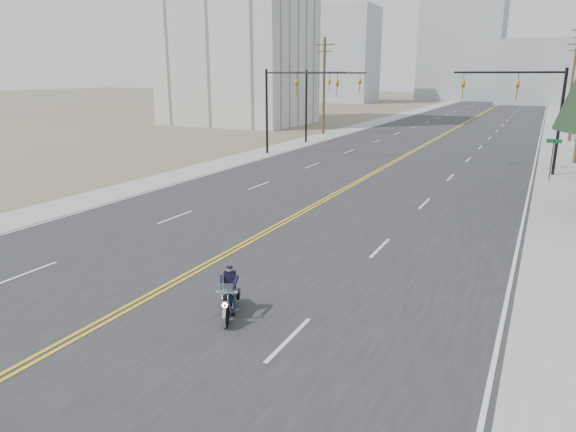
{
  "coord_description": "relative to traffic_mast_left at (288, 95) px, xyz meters",
  "views": [
    {
      "loc": [
        10.24,
        -6.55,
        6.56
      ],
      "look_at": [
        2.23,
        9.49,
        1.6
      ],
      "focal_mm": 32.0,
      "sensor_mm": 36.0,
      "label": 1
    }
  ],
  "objects": [
    {
      "name": "utility_pole_e",
      "position": [
        21.48,
        38.0,
        0.79
      ],
      "size": [
        2.2,
        0.3,
        11.0
      ],
      "color": "brown",
      "rests_on": "ground"
    },
    {
      "name": "sidewalk_left",
      "position": [
        -2.52,
        38.0,
        -4.93
      ],
      "size": [
        3.0,
        200.0,
        0.01
      ],
      "primitive_type": "cube",
      "color": "#A5A5A0",
      "rests_on": "ground"
    },
    {
      "name": "ground_plane",
      "position": [
        8.98,
        -32.0,
        -4.94
      ],
      "size": [
        400.0,
        400.0,
        0.0
      ],
      "primitive_type": "plane",
      "color": "#776D56",
      "rests_on": "ground"
    },
    {
      "name": "motorcyclist",
      "position": [
        11.87,
        -27.51,
        -4.22
      ],
      "size": [
        1.47,
        1.98,
        1.42
      ],
      "primitive_type": null,
      "rotation": [
        0.0,
        0.0,
        3.57
      ],
      "color": "black",
      "rests_on": "ground"
    },
    {
      "name": "haze_bldg_d",
      "position": [
        -3.02,
        108.0,
        8.06
      ],
      "size": [
        20.0,
        15.0,
        26.0
      ],
      "primitive_type": "cube",
      "color": "#ADB2B7",
      "rests_on": "ground"
    },
    {
      "name": "traffic_mast_far",
      "position": [
        -0.33,
        8.0,
        -0.06
      ],
      "size": [
        6.1,
        0.26,
        7.0
      ],
      "color": "black",
      "rests_on": "ground"
    },
    {
      "name": "traffic_mast_left",
      "position": [
        0.0,
        0.0,
        0.0
      ],
      "size": [
        7.1,
        0.26,
        7.0
      ],
      "color": "black",
      "rests_on": "ground"
    },
    {
      "name": "haze_bldg_a",
      "position": [
        -26.02,
        83.0,
        6.06
      ],
      "size": [
        14.0,
        12.0,
        22.0
      ],
      "primitive_type": "cube",
      "color": "#B7BCC6",
      "rests_on": "ground"
    },
    {
      "name": "road",
      "position": [
        8.98,
        38.0,
        -4.93
      ],
      "size": [
        20.0,
        200.0,
        0.01
      ],
      "primitive_type": "cube",
      "color": "#303033",
      "rests_on": "ground"
    },
    {
      "name": "traffic_mast_right",
      "position": [
        17.95,
        0.0,
        0.0
      ],
      "size": [
        7.1,
        0.26,
        7.0
      ],
      "color": "black",
      "rests_on": "ground"
    },
    {
      "name": "haze_bldg_b",
      "position": [
        16.98,
        93.0,
        2.06
      ],
      "size": [
        18.0,
        14.0,
        14.0
      ],
      "primitive_type": "cube",
      "color": "#ADB2B7",
      "rests_on": "ground"
    },
    {
      "name": "utility_pole_left",
      "position": [
        -3.52,
        16.0,
        0.54
      ],
      "size": [
        2.2,
        0.3,
        10.5
      ],
      "color": "brown",
      "rests_on": "ground"
    },
    {
      "name": "haze_bldg_f",
      "position": [
        -41.02,
        98.0,
        3.06
      ],
      "size": [
        12.0,
        12.0,
        16.0
      ],
      "primitive_type": "cube",
      "color": "#ADB2B7",
      "rests_on": "ground"
    },
    {
      "name": "apartment_block",
      "position": [
        -19.02,
        23.0,
        10.06
      ],
      "size": [
        18.0,
        14.0,
        30.0
      ],
      "primitive_type": "cube",
      "color": "silver",
      "rests_on": "ground"
    },
    {
      "name": "sidewalk_right",
      "position": [
        20.48,
        38.0,
        -4.93
      ],
      "size": [
        3.0,
        200.0,
        0.01
      ],
      "primitive_type": "cube",
      "color": "#A5A5A0",
      "rests_on": "ground"
    },
    {
      "name": "street_sign",
      "position": [
        19.78,
        -2.0,
        -3.13
      ],
      "size": [
        0.9,
        0.06,
        2.62
      ],
      "color": "black",
      "rests_on": "ground"
    }
  ]
}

